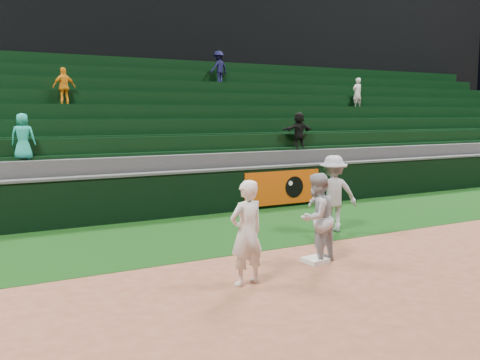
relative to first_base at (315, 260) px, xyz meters
name	(u,v)px	position (x,y,z in m)	size (l,w,h in m)	color
ground	(297,260)	(-0.21, 0.30, -0.05)	(70.00, 70.00, 0.00)	brown
foul_grass	(225,231)	(-0.21, 3.30, -0.04)	(36.00, 4.20, 0.01)	black
upper_deck	(80,44)	(-0.21, 17.75, 5.95)	(40.00, 12.00, 12.00)	black
first_base	(315,260)	(0.00, 0.00, 0.00)	(0.40, 0.40, 0.09)	silver
first_baseman	(247,233)	(-1.77, -0.50, 0.82)	(0.63, 0.41, 1.73)	white
baserunner	(316,218)	(0.04, 0.03, 0.80)	(0.82, 0.64, 1.69)	#ABAFB6
base_coach	(333,194)	(2.01, 1.99, 0.87)	(1.17, 0.67, 1.81)	#A6A8B3
field_wall	(188,193)	(-0.18, 5.49, 0.59)	(36.00, 0.45, 1.25)	black
stadium_seating	(142,147)	(-0.21, 9.27, 1.66)	(36.00, 5.95, 5.16)	#3A3A3C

